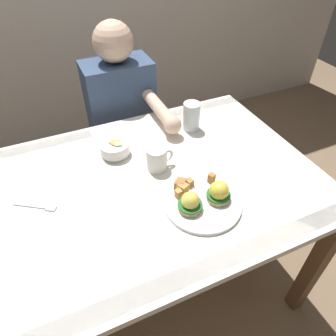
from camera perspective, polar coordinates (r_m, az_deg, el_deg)
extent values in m
plane|color=#7F664C|center=(1.76, -1.05, -19.69)|extent=(6.00, 6.00, 0.00)
cube|color=white|center=(1.17, -1.48, -2.41)|extent=(1.20, 0.90, 0.03)
cube|color=#4C6BB7|center=(0.94, 8.52, -17.48)|extent=(1.20, 0.06, 0.00)
cube|color=#4C6BB7|center=(1.46, -7.68, 7.97)|extent=(1.20, 0.06, 0.00)
cube|color=brown|center=(1.52, 25.85, -16.05)|extent=(0.06, 0.06, 0.71)
cube|color=brown|center=(1.69, -24.58, -7.90)|extent=(0.06, 0.06, 0.71)
cube|color=brown|center=(1.88, 9.44, 2.03)|extent=(0.06, 0.06, 0.71)
cylinder|color=white|center=(1.07, 6.47, -6.55)|extent=(0.27, 0.27, 0.01)
cylinder|color=tan|center=(1.03, 4.12, -7.29)|extent=(0.08, 0.08, 0.02)
cylinder|color=#286B2D|center=(1.02, 4.16, -6.85)|extent=(0.08, 0.08, 0.01)
sphere|color=#F7DB56|center=(1.01, 4.21, -6.10)|extent=(0.06, 0.06, 0.06)
cylinder|color=tan|center=(1.07, 9.36, -5.40)|extent=(0.08, 0.08, 0.02)
cylinder|color=#286B2D|center=(1.07, 9.43, -4.96)|extent=(0.08, 0.08, 0.01)
sphere|color=yellow|center=(1.05, 9.56, -4.15)|extent=(0.07, 0.07, 0.07)
cube|color=#AD7038|center=(1.10, 2.43, -2.94)|extent=(0.04, 0.04, 0.03)
cube|color=#AD7038|center=(1.12, 8.15, -1.90)|extent=(0.03, 0.03, 0.04)
cube|color=tan|center=(1.08, 2.39, -4.10)|extent=(0.03, 0.03, 0.03)
cube|color=#B77A42|center=(1.09, 1.82, -3.19)|extent=(0.03, 0.03, 0.03)
cube|color=tan|center=(1.06, 1.98, -4.84)|extent=(0.02, 0.02, 0.03)
cube|color=tan|center=(1.08, 2.84, -3.75)|extent=(0.04, 0.04, 0.03)
cube|color=#B77A42|center=(1.11, 4.03, -2.74)|extent=(0.03, 0.03, 0.03)
cylinder|color=white|center=(1.29, -9.80, 2.74)|extent=(0.10, 0.10, 0.01)
cylinder|color=white|center=(1.27, -9.94, 3.71)|extent=(0.12, 0.12, 0.04)
cube|color=#F4A85B|center=(1.29, -10.84, 3.79)|extent=(0.03, 0.03, 0.02)
cube|color=#B7E093|center=(1.27, -10.76, 3.28)|extent=(0.03, 0.03, 0.02)
cube|color=#F4DB66|center=(1.27, -10.36, 3.74)|extent=(0.04, 0.04, 0.03)
cube|color=#F4A85B|center=(1.26, -10.10, 4.31)|extent=(0.04, 0.04, 0.03)
cube|color=#F4A85B|center=(1.27, -9.27, 4.53)|extent=(0.03, 0.03, 0.02)
cube|color=#F4DB66|center=(1.27, -9.87, 3.58)|extent=(0.04, 0.04, 0.03)
cube|color=#B7E093|center=(1.25, -9.27, 4.07)|extent=(0.03, 0.03, 0.03)
cube|color=#B7E093|center=(1.28, -10.46, 3.81)|extent=(0.03, 0.03, 0.03)
cylinder|color=white|center=(1.17, -2.14, 1.73)|extent=(0.08, 0.08, 0.09)
cylinder|color=black|center=(1.15, -2.19, 3.32)|extent=(0.07, 0.07, 0.01)
torus|color=white|center=(1.19, -0.22, 2.35)|extent=(0.06, 0.02, 0.06)
cube|color=silver|center=(1.16, -24.41, -6.43)|extent=(0.11, 0.08, 0.00)
cube|color=silver|center=(1.13, -21.04, -7.06)|extent=(0.04, 0.04, 0.00)
cylinder|color=silver|center=(1.39, 4.41, 9.62)|extent=(0.08, 0.08, 0.13)
cylinder|color=silver|center=(1.41, 4.34, 8.47)|extent=(0.07, 0.07, 0.06)
cylinder|color=#33333D|center=(1.88, -9.04, -3.54)|extent=(0.11, 0.11, 0.45)
cylinder|color=#33333D|center=(1.91, -3.91, -2.01)|extent=(0.11, 0.11, 0.45)
cube|color=#384C70|center=(1.68, -8.83, 11.13)|extent=(0.34, 0.20, 0.50)
sphere|color=beige|center=(1.54, -10.25, 22.26)|extent=(0.19, 0.19, 0.19)
cylinder|color=beige|center=(1.46, -1.66, 11.07)|extent=(0.06, 0.30, 0.06)
sphere|color=beige|center=(1.34, 0.86, 8.09)|extent=(0.08, 0.08, 0.08)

